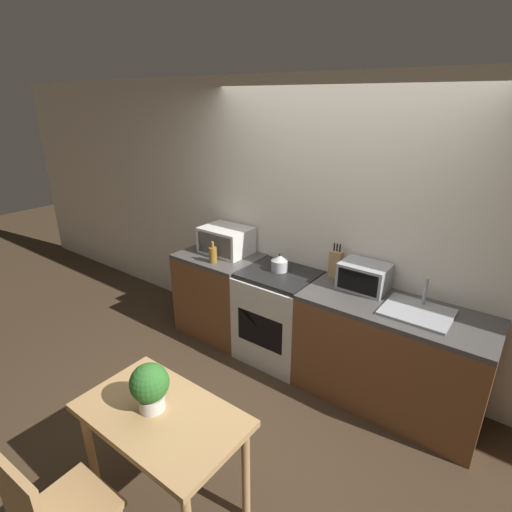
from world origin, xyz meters
The scene contains 13 objects.
ground_plane centered at (0.00, 0.00, 0.00)m, with size 16.00×16.00×0.00m, color #3D2D1E.
wall_back centered at (0.00, 1.22, 1.30)m, with size 10.00×0.06×2.60m.
counter_left_run centered at (-1.08, 0.88, 0.45)m, with size 0.81×0.62×0.90m.
counter_right_run centered at (0.75, 0.88, 0.45)m, with size 1.47×0.62×0.90m.
stove_range centered at (-0.33, 0.88, 0.45)m, with size 0.69×0.62×0.90m.
kettle centered at (-0.36, 0.92, 0.97)m, with size 0.15×0.15×0.17m.
microwave centered at (-1.06, 0.98, 1.03)m, with size 0.49×0.38×0.27m.
bottle centered at (-0.99, 0.70, 0.98)m, with size 0.08×0.08×0.21m.
knife_block centered at (0.12, 1.11, 1.03)m, with size 0.11×0.07×0.32m.
toaster_oven centered at (0.42, 1.02, 1.01)m, with size 0.39×0.28×0.23m.
sink_basin centered at (0.91, 0.89, 0.91)m, with size 0.49×0.41×0.24m.
dining_table centered at (0.02, -0.85, 0.64)m, with size 0.98×0.58×0.75m.
potted_plant centered at (-0.04, -0.85, 0.91)m, with size 0.22×0.22×0.29m.
Camera 1 is at (1.51, -1.93, 2.41)m, focal length 28.00 mm.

